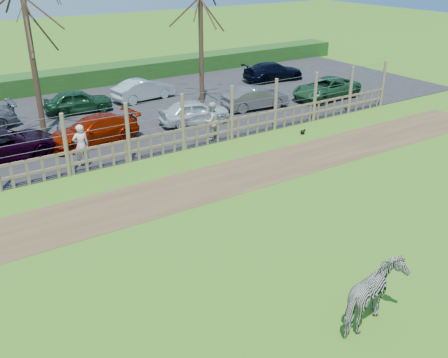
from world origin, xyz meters
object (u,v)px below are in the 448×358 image
car_11 (144,90)px  car_3 (93,130)px  car_5 (255,98)px  visitor_a (81,145)px  car_10 (78,101)px  zebra (374,297)px  car_13 (273,71)px  car_6 (326,88)px  tree_right (200,6)px  tree_mid (28,27)px  car_4 (195,112)px  crow (303,132)px  car_2 (5,144)px  visitor_b (211,121)px

car_11 → car_3: bearing=129.7°
car_3 → car_5: bearing=86.1°
visitor_a → car_3: size_ratio=0.42×
car_10 → zebra: bearing=-173.3°
car_13 → car_5: bearing=139.8°
car_3 → car_6: size_ratio=0.96×
tree_right → zebra: bearing=-109.1°
tree_mid → car_6: tree_mid is taller
tree_right → car_11: bearing=138.8°
car_13 → car_4: bearing=125.9°
tree_right → crow: 8.95m
visitor_a → car_2: visitor_a is taller
zebra → crow: (7.48, 10.88, -0.66)m
zebra → visitor_b: size_ratio=1.07×
tree_mid → car_2: bearing=-132.1°
tree_right → crow: bearing=-80.5°
tree_mid → car_10: 5.46m
car_3 → car_11: 7.27m
car_6 → car_10: (-12.93, 5.17, 0.00)m
visitor_b → car_5: visitor_b is taller
visitor_b → tree_right: bearing=-125.6°
car_4 → car_10: (-4.20, 5.03, 0.00)m
visitor_a → car_2: 3.49m
car_13 → car_3: bearing=116.0°
tree_right → car_13: bearing=16.3°
visitor_b → car_5: bearing=-156.8°
zebra → car_11: 20.69m
car_10 → car_11: (3.93, 0.36, 0.00)m
car_3 → car_10: (0.96, 5.01, 0.00)m
tree_mid → car_10: size_ratio=1.94×
crow → car_13: bearing=59.3°
zebra → car_3: bearing=-11.1°
car_2 → car_10: size_ratio=1.23×
visitor_a → car_2: size_ratio=0.40×
tree_right → car_3: tree_right is taller
tree_right → visitor_a: size_ratio=4.26×
tree_right → car_10: 8.19m
visitor_a → car_4: 6.84m
car_4 → visitor_b: bearing=175.7°
visitor_b → car_3: bearing=-36.2°
car_2 → car_3: (3.67, -0.25, 0.00)m
zebra → visitor_b: (3.47, 12.57, 0.13)m
tree_right → crow: size_ratio=25.73×
tree_mid → visitor_b: bearing=-39.1°
zebra → car_11: (3.70, 20.35, -0.14)m
crow → visitor_a: bearing=169.5°
crow → car_5: car_5 is taller
crow → car_2: bearing=160.5°
tree_right → zebra: size_ratio=4.00×
car_11 → car_13: bearing=-99.8°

